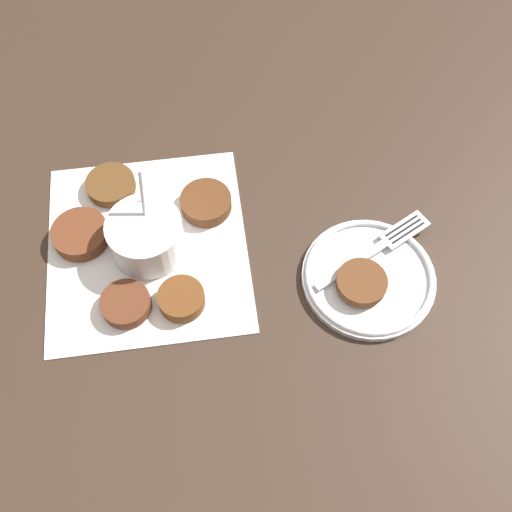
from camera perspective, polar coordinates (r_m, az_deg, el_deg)
name	(u,v)px	position (r m, az deg, el deg)	size (l,w,h in m)	color
ground_plane	(138,238)	(0.88, -11.16, 1.68)	(4.00, 4.00, 0.00)	#38281E
napkin	(147,246)	(0.87, -10.30, 0.94)	(0.31, 0.28, 0.00)	white
sauce_bowl	(147,237)	(0.84, -10.38, 1.79)	(0.11, 0.10, 0.12)	silver
fritter_0	(181,299)	(0.81, -7.12, -4.06)	(0.06, 0.06, 0.02)	brown
fritter_1	(111,185)	(0.92, -13.67, 6.61)	(0.07, 0.07, 0.02)	brown
fritter_2	(206,203)	(0.88, -4.79, 5.09)	(0.07, 0.07, 0.02)	#583219
fritter_3	(81,234)	(0.88, -16.37, 2.01)	(0.08, 0.08, 0.02)	brown
fritter_4	(126,304)	(0.82, -12.29, -4.47)	(0.07, 0.07, 0.02)	brown
serving_plate	(369,277)	(0.84, 10.68, -1.98)	(0.18, 0.18, 0.02)	silver
fritter_on_plate	(362,282)	(0.81, 10.02, -2.50)	(0.07, 0.07, 0.01)	brown
fork	(384,244)	(0.85, 12.08, 1.16)	(0.11, 0.18, 0.00)	silver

